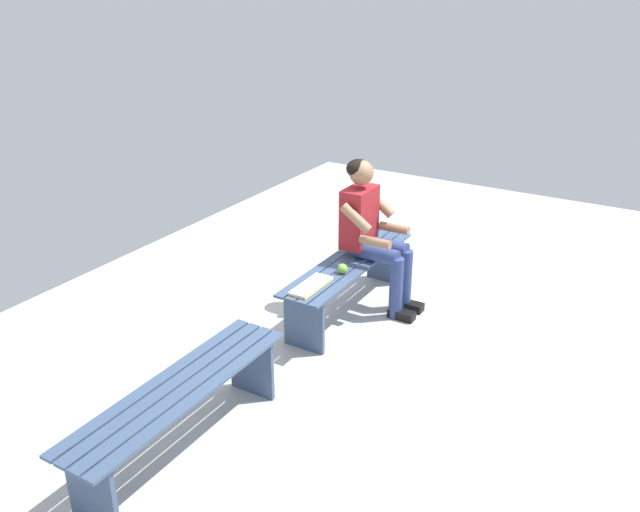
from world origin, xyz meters
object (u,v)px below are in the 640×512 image
(bench_near, at_px, (349,274))
(book_open, at_px, (311,286))
(bench_far, at_px, (181,402))
(person_seated, at_px, (372,229))
(apple, at_px, (343,269))

(bench_near, relative_size, book_open, 3.97)
(bench_near, distance_m, book_open, 0.58)
(bench_far, height_order, book_open, book_open)
(bench_far, height_order, person_seated, person_seated)
(bench_near, xyz_separation_m, book_open, (0.56, -0.02, 0.12))
(bench_near, xyz_separation_m, person_seated, (-0.20, 0.10, 0.35))
(bench_far, relative_size, person_seated, 1.28)
(bench_near, xyz_separation_m, bench_far, (2.05, 0.00, -0.00))
(bench_near, distance_m, apple, 0.28)
(bench_far, distance_m, apple, 1.83)
(apple, bearing_deg, book_open, -13.98)
(apple, bearing_deg, bench_far, -2.05)
(bench_near, height_order, apple, apple)
(book_open, bearing_deg, person_seated, 171.29)
(bench_far, bearing_deg, apple, 177.95)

